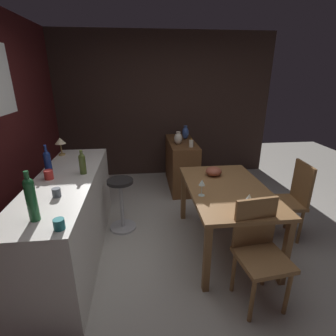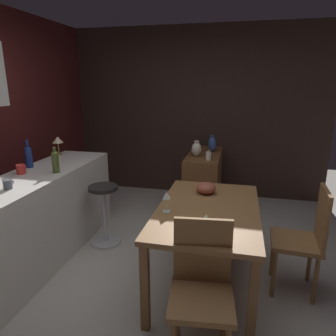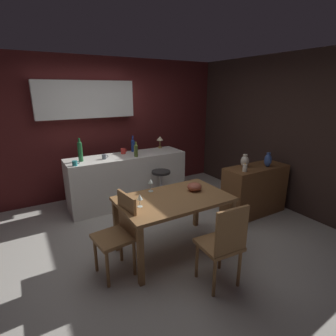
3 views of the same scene
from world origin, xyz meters
The scene contains 22 objects.
ground_plane centered at (0.00, 0.00, 0.00)m, with size 9.00×9.00×0.00m, color #B7B2A8.
wall_kitchen_back centered at (-0.06, 2.08, 1.41)m, with size 5.20×0.33×2.60m.
wall_side_right centered at (2.55, 0.30, 1.30)m, with size 0.10×4.40×2.60m, color #33231E.
dining_table centered at (0.12, -0.36, 0.65)m, with size 1.37×0.84×0.74m.
kitchen_counter centered at (0.19, 1.35, 0.45)m, with size 2.10×0.60×0.90m, color silver.
sideboard_cabinet centered at (1.85, -0.13, 0.41)m, with size 1.10×0.44×0.82m, color brown.
chair_near_window centered at (-0.62, -0.40, 0.51)m, with size 0.44×0.44×0.93m.
chair_by_doorway centered at (0.22, -1.17, 0.52)m, with size 0.42×0.42×0.95m.
bar_stool centered at (0.60, 0.83, 0.36)m, with size 0.34×0.34×0.68m.
wine_glass_left centered at (-0.03, -0.03, 0.87)m, with size 0.07×0.07×0.17m.
wine_glass_right centered at (-0.35, -0.39, 0.85)m, with size 0.07×0.07×0.15m.
fruit_bowl centered at (0.48, -0.30, 0.79)m, with size 0.19×0.19×0.11m, color #9E4C38.
wine_bottle_cobalt centered at (0.41, 1.56, 1.03)m, with size 0.07×0.07×0.29m.
wine_bottle_green centered at (-0.60, 1.34, 1.08)m, with size 0.07×0.07×0.38m.
wine_bottle_olive centered at (0.30, 1.17, 1.02)m, with size 0.07×0.07×0.26m.
cup_teal centered at (-0.73, 1.13, 0.94)m, with size 0.11×0.08×0.08m.
cup_slate centered at (-0.23, 1.30, 0.94)m, with size 0.11×0.07×0.08m.
cup_red centered at (0.19, 1.49, 0.95)m, with size 0.12×0.09×0.09m.
counter_lamp centered at (1.00, 1.58, 1.07)m, with size 0.13×0.13×0.23m.
pillar_candle_tall centered at (1.48, -0.22, 0.88)m, with size 0.07×0.07×0.14m.
vase_ceramic_blue centered at (1.99, -0.22, 0.93)m, with size 0.11×0.11×0.23m.
vase_ceramic_ivory centered at (1.66, -0.04, 0.92)m, with size 0.13×0.13×0.21m.
Camera 3 is at (-1.44, -2.88, 2.02)m, focal length 27.79 mm.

